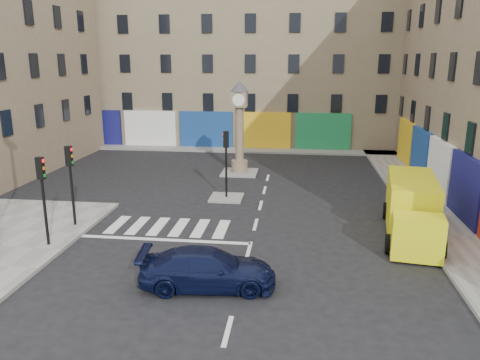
% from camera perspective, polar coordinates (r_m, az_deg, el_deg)
% --- Properties ---
extents(ground, '(120.00, 120.00, 0.00)m').
position_cam_1_polar(ground, '(18.57, 0.79, -9.68)').
color(ground, black).
rests_on(ground, ground).
extents(sidewalk_right, '(2.60, 30.00, 0.15)m').
position_cam_1_polar(sidewalk_right, '(28.71, 20.61, -1.61)').
color(sidewalk_right, gray).
rests_on(sidewalk_right, ground).
extents(sidewalk_far, '(32.00, 2.40, 0.15)m').
position_cam_1_polar(sidewalk_far, '(40.17, -1.46, 3.77)').
color(sidewalk_far, gray).
rests_on(sidewalk_far, ground).
extents(island_near, '(1.80, 1.80, 0.12)m').
position_cam_1_polar(island_near, '(26.23, -1.67, -2.17)').
color(island_near, gray).
rests_on(island_near, ground).
extents(island_far, '(2.40, 2.40, 0.12)m').
position_cam_1_polar(island_far, '(31.97, -0.06, 0.91)').
color(island_far, gray).
rests_on(island_far, ground).
extents(building_far, '(32.00, 10.00, 17.00)m').
position_cam_1_polar(building_far, '(45.21, -0.42, 15.72)').
color(building_far, '#837357').
rests_on(building_far, ground).
extents(traffic_light_left_near, '(0.28, 0.22, 3.70)m').
position_cam_1_polar(traffic_light_left_near, '(20.42, -22.95, -0.78)').
color(traffic_light_left_near, black).
rests_on(traffic_light_left_near, sidewalk_left).
extents(traffic_light_left_far, '(0.28, 0.22, 3.70)m').
position_cam_1_polar(traffic_light_left_far, '(22.46, -19.97, 0.82)').
color(traffic_light_left_far, black).
rests_on(traffic_light_left_far, sidewalk_left).
extents(traffic_light_island, '(0.28, 0.22, 3.70)m').
position_cam_1_polar(traffic_light_island, '(25.62, -1.71, 3.25)').
color(traffic_light_island, black).
rests_on(traffic_light_island, island_near).
extents(clock_pillar, '(1.20, 1.20, 6.10)m').
position_cam_1_polar(clock_pillar, '(31.32, -0.06, 7.12)').
color(clock_pillar, '#867358').
rests_on(clock_pillar, island_far).
extents(navy_sedan, '(4.83, 2.38, 1.35)m').
position_cam_1_polar(navy_sedan, '(16.28, -3.98, -10.75)').
color(navy_sedan, black).
rests_on(navy_sedan, ground).
extents(yellow_van, '(3.02, 6.86, 2.42)m').
position_cam_1_polar(yellow_van, '(22.12, 20.23, -3.23)').
color(yellow_van, yellow).
rests_on(yellow_van, ground).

